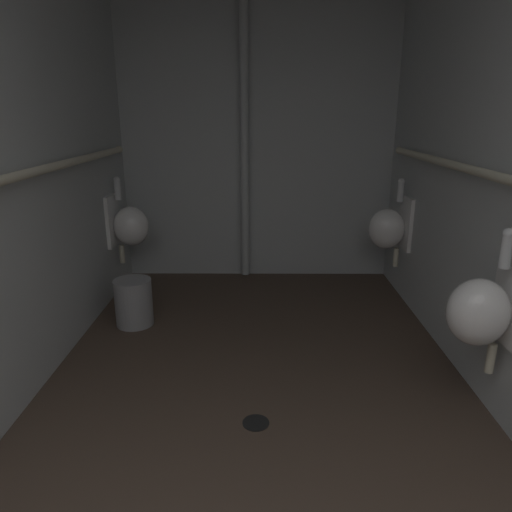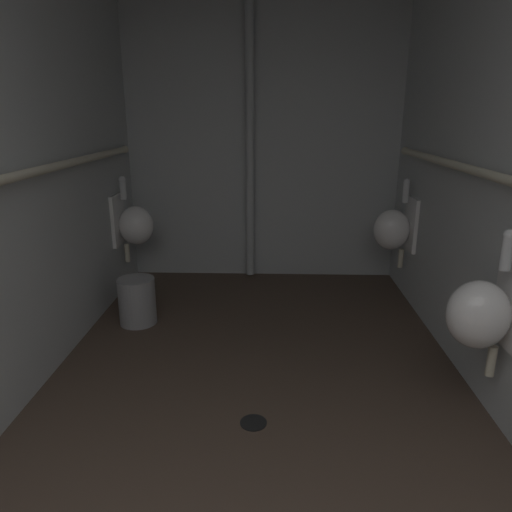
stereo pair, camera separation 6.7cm
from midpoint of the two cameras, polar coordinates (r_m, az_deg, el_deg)
The scene contains 8 objects.
floor at distance 2.67m, azimuth -0.77°, elevation -19.26°, with size 2.63×4.68×0.08m, color #47382D.
wall_back at distance 4.47m, azimuth -0.24°, elevation 14.62°, with size 2.63×0.06×2.71m, color #B4B9BA.
urinal_left_mid at distance 4.19m, azimuth -15.66°, elevation 3.67°, with size 0.32×0.30×0.76m.
urinal_right_mid at distance 2.54m, azimuth 25.12°, elevation -5.96°, with size 0.32×0.30×0.76m.
urinal_right_far at distance 4.09m, azimuth 15.41°, elevation 3.37°, with size 0.32×0.30×0.76m.
standpipe_back_wall at distance 4.36m, azimuth -1.87°, elevation 14.56°, with size 0.08×0.08×2.66m, color #B4B9BA.
floor_drain at distance 2.58m, azimuth -0.72°, elevation -19.54°, with size 0.14×0.14×0.01m, color black.
waste_bin at distance 3.66m, azimuth -15.13°, elevation -5.44°, with size 0.28×0.28×0.35m, color gray.
Camera 1 is at (0.01, 0.13, 1.54)m, focal length 32.96 mm.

